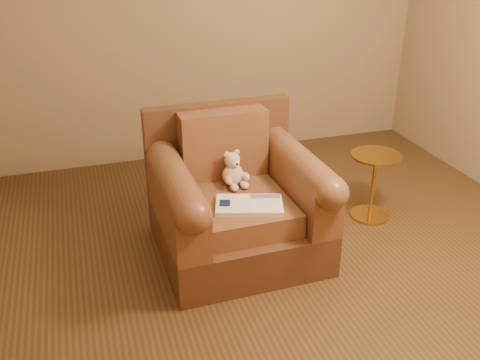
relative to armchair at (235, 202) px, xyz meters
name	(u,v)px	position (x,y,z in m)	size (l,w,h in m)	color
floor	(291,264)	(0.28, -0.30, -0.36)	(4.00, 4.00, 0.00)	#4E351A
armchair	(235,202)	(0.00, 0.00, 0.00)	(1.04, 0.99, 0.92)	#53301B
teddy_bear	(234,172)	(0.02, 0.09, 0.18)	(0.18, 0.20, 0.24)	beige
guidebook	(249,205)	(0.01, -0.24, 0.10)	(0.46, 0.36, 0.03)	beige
side_table	(373,184)	(1.09, 0.11, -0.08)	(0.36, 0.36, 0.51)	gold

